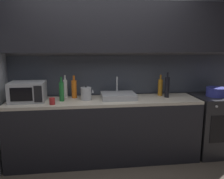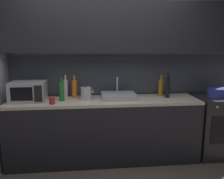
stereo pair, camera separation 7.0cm
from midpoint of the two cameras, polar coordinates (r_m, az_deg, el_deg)
back_wall at (r=3.44m, az=-1.78°, el=9.25°), size 4.41×0.44×2.50m
counter_run at (r=3.36m, az=-1.28°, el=-9.98°), size 2.67×0.60×0.90m
oven_range at (r=3.87m, az=24.58°, el=-8.16°), size 0.60×0.62×0.90m
microwave at (r=3.30m, az=-19.57°, el=-0.44°), size 0.46×0.35×0.27m
sink_basin at (r=3.27m, az=2.20°, el=-1.59°), size 0.48×0.38×0.30m
kettle at (r=3.22m, az=-5.84°, el=-0.99°), size 0.18×0.15×0.20m
wine_bottle_orange at (r=3.35m, az=-8.75°, el=0.22°), size 0.08×0.08×0.33m
wine_bottle_green at (r=3.19m, az=-11.82°, el=-0.35°), size 0.06×0.06×0.33m
wine_bottle_dark at (r=3.43m, az=14.23°, el=0.59°), size 0.07×0.07×0.37m
wine_bottle_white at (r=3.42m, az=-10.87°, el=0.37°), size 0.06×0.06×0.33m
wine_bottle_amber at (r=3.54m, az=12.61°, el=0.56°), size 0.07×0.07×0.32m
mug_red at (r=3.06m, az=-14.08°, el=-2.77°), size 0.07×0.07×0.09m
cooking_pot at (r=3.75m, az=25.31°, el=-0.65°), size 0.30×0.30×0.13m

